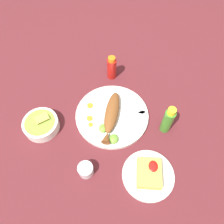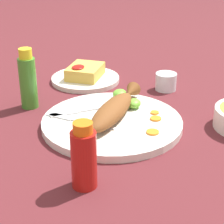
{
  "view_description": "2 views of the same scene",
  "coord_description": "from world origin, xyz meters",
  "px_view_note": "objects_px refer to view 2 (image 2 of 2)",
  "views": [
    {
      "loc": [
        -0.53,
        -0.04,
        0.89
      ],
      "look_at": [
        0.0,
        0.0,
        0.04
      ],
      "focal_mm": 35.0,
      "sensor_mm": 36.0,
      "label": 1
    },
    {
      "loc": [
        0.84,
        0.24,
        0.45
      ],
      "look_at": [
        0.0,
        0.0,
        0.04
      ],
      "focal_mm": 65.0,
      "sensor_mm": 36.0,
      "label": 2
    }
  ],
  "objects_px": {
    "fried_fish": "(114,109)",
    "fork_far": "(81,111)",
    "main_plate": "(112,123)",
    "fork_near": "(75,120)",
    "hot_sauce_bottle_red": "(84,157)",
    "salt_cup": "(166,83)",
    "hot_sauce_bottle_green": "(28,80)",
    "side_plate_fries": "(85,79)"
  },
  "relations": [
    {
      "from": "side_plate_fries",
      "to": "hot_sauce_bottle_red",
      "type": "bearing_deg",
      "value": 19.24
    },
    {
      "from": "hot_sauce_bottle_green",
      "to": "salt_cup",
      "type": "distance_m",
      "value": 0.4
    },
    {
      "from": "main_plate",
      "to": "side_plate_fries",
      "type": "distance_m",
      "value": 0.32
    },
    {
      "from": "hot_sauce_bottle_red",
      "to": "fried_fish",
      "type": "bearing_deg",
      "value": -176.47
    },
    {
      "from": "hot_sauce_bottle_red",
      "to": "hot_sauce_bottle_green",
      "type": "height_order",
      "value": "hot_sauce_bottle_green"
    },
    {
      "from": "fork_near",
      "to": "fork_far",
      "type": "xyz_separation_m",
      "value": [
        -0.05,
        -0.0,
        0.0
      ]
    },
    {
      "from": "main_plate",
      "to": "salt_cup",
      "type": "xyz_separation_m",
      "value": [
        -0.27,
        0.09,
        0.01
      ]
    },
    {
      "from": "fried_fish",
      "to": "side_plate_fries",
      "type": "xyz_separation_m",
      "value": [
        -0.26,
        -0.17,
        -0.03
      ]
    },
    {
      "from": "fork_far",
      "to": "hot_sauce_bottle_red",
      "type": "relative_size",
      "value": 1.17
    },
    {
      "from": "hot_sauce_bottle_red",
      "to": "main_plate",
      "type": "bearing_deg",
      "value": -175.88
    },
    {
      "from": "salt_cup",
      "to": "hot_sauce_bottle_red",
      "type": "bearing_deg",
      "value": -7.59
    },
    {
      "from": "fork_near",
      "to": "hot_sauce_bottle_green",
      "type": "xyz_separation_m",
      "value": [
        -0.08,
        -0.16,
        0.06
      ]
    },
    {
      "from": "main_plate",
      "to": "fork_near",
      "type": "distance_m",
      "value": 0.09
    },
    {
      "from": "salt_cup",
      "to": "side_plate_fries",
      "type": "bearing_deg",
      "value": -89.92
    },
    {
      "from": "fried_fish",
      "to": "hot_sauce_bottle_red",
      "type": "bearing_deg",
      "value": 9.75
    },
    {
      "from": "main_plate",
      "to": "fork_near",
      "type": "relative_size",
      "value": 1.85
    },
    {
      "from": "fork_near",
      "to": "salt_cup",
      "type": "height_order",
      "value": "salt_cup"
    },
    {
      "from": "main_plate",
      "to": "salt_cup",
      "type": "bearing_deg",
      "value": 162.14
    },
    {
      "from": "fried_fish",
      "to": "fork_far",
      "type": "distance_m",
      "value": 0.09
    },
    {
      "from": "fork_far",
      "to": "salt_cup",
      "type": "xyz_separation_m",
      "value": [
        -0.25,
        0.17,
        0.0
      ]
    },
    {
      "from": "fork_far",
      "to": "salt_cup",
      "type": "distance_m",
      "value": 0.3
    },
    {
      "from": "fried_fish",
      "to": "side_plate_fries",
      "type": "distance_m",
      "value": 0.31
    },
    {
      "from": "hot_sauce_bottle_red",
      "to": "hot_sauce_bottle_green",
      "type": "distance_m",
      "value": 0.4
    },
    {
      "from": "fork_near",
      "to": "fork_far",
      "type": "bearing_deg",
      "value": -74.65
    },
    {
      "from": "fork_near",
      "to": "fried_fish",
      "type": "bearing_deg",
      "value": -141.91
    },
    {
      "from": "side_plate_fries",
      "to": "fork_near",
      "type": "bearing_deg",
      "value": 15.01
    },
    {
      "from": "salt_cup",
      "to": "side_plate_fries",
      "type": "relative_size",
      "value": 0.29
    },
    {
      "from": "hot_sauce_bottle_green",
      "to": "fork_far",
      "type": "bearing_deg",
      "value": 79.71
    },
    {
      "from": "fork_near",
      "to": "hot_sauce_bottle_red",
      "type": "relative_size",
      "value": 1.39
    },
    {
      "from": "main_plate",
      "to": "hot_sauce_bottle_green",
      "type": "height_order",
      "value": "hot_sauce_bottle_green"
    },
    {
      "from": "fried_fish",
      "to": "salt_cup",
      "type": "xyz_separation_m",
      "value": [
        -0.26,
        0.09,
        -0.02
      ]
    },
    {
      "from": "main_plate",
      "to": "hot_sauce_bottle_red",
      "type": "bearing_deg",
      "value": 4.12
    },
    {
      "from": "fried_fish",
      "to": "fork_near",
      "type": "xyz_separation_m",
      "value": [
        0.04,
        -0.08,
        -0.02
      ]
    },
    {
      "from": "salt_cup",
      "to": "fried_fish",
      "type": "bearing_deg",
      "value": -18.51
    },
    {
      "from": "main_plate",
      "to": "fork_far",
      "type": "bearing_deg",
      "value": -103.7
    },
    {
      "from": "fork_far",
      "to": "salt_cup",
      "type": "relative_size",
      "value": 2.52
    },
    {
      "from": "hot_sauce_bottle_green",
      "to": "salt_cup",
      "type": "height_order",
      "value": "hot_sauce_bottle_green"
    },
    {
      "from": "hot_sauce_bottle_green",
      "to": "salt_cup",
      "type": "xyz_separation_m",
      "value": [
        -0.22,
        0.33,
        -0.05
      ]
    },
    {
      "from": "fried_fish",
      "to": "salt_cup",
      "type": "distance_m",
      "value": 0.27
    },
    {
      "from": "fried_fish",
      "to": "salt_cup",
      "type": "bearing_deg",
      "value": 167.72
    },
    {
      "from": "main_plate",
      "to": "fork_near",
      "type": "bearing_deg",
      "value": -70.35
    },
    {
      "from": "hot_sauce_bottle_red",
      "to": "salt_cup",
      "type": "bearing_deg",
      "value": 172.41
    }
  ]
}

